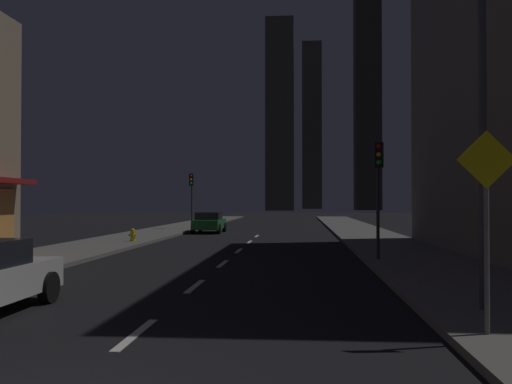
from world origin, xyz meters
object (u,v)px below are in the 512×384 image
traffic_light_far_left (192,188)px  car_parked_far (209,222)px  street_lamp_right (438,53)px  pedestrian_crossing_sign (487,214)px  fire_hydrant_far_left (133,235)px  traffic_light_near_right (378,174)px

traffic_light_far_left → car_parked_far: bearing=-59.9°
car_parked_far → traffic_light_far_left: 4.51m
traffic_light_far_left → street_lamp_right: bearing=-70.6°
car_parked_far → pedestrian_crossing_sign: bearing=-72.7°
car_parked_far → fire_hydrant_far_left: (-2.30, -10.35, -0.29)m
car_parked_far → traffic_light_near_right: traffic_light_near_right is taller
pedestrian_crossing_sign → street_lamp_right: bearing=96.1°
street_lamp_right → pedestrian_crossing_sign: 3.68m
traffic_light_near_right → car_parked_far: bearing=116.2°
car_parked_far → fire_hydrant_far_left: car_parked_far is taller
fire_hydrant_far_left → traffic_light_near_right: bearing=-35.5°
pedestrian_crossing_sign → fire_hydrant_far_left: bearing=120.8°
street_lamp_right → pedestrian_crossing_sign: (0.22, -2.05, -3.05)m
fire_hydrant_far_left → street_lamp_right: street_lamp_right is taller
pedestrian_crossing_sign → traffic_light_far_left: bearing=108.6°
street_lamp_right → pedestrian_crossing_sign: size_ratio=2.09×
traffic_light_near_right → street_lamp_right: bearing=-90.8°
traffic_light_near_right → pedestrian_crossing_sign: traffic_light_near_right is taller
traffic_light_near_right → pedestrian_crossing_sign: size_ratio=1.33×
fire_hydrant_far_left → street_lamp_right: 21.11m
fire_hydrant_far_left → pedestrian_crossing_sign: size_ratio=0.21×
car_parked_far → traffic_light_near_right: 20.75m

